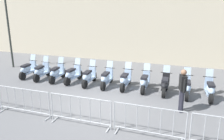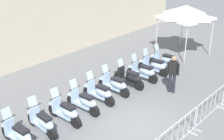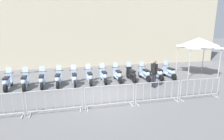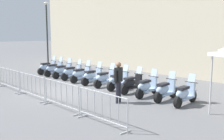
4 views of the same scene
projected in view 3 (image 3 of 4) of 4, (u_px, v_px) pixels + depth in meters
The scene contains 20 objects.
ground_plane at pixel (103, 95), 9.80m from camera, with size 120.00×120.00×0.00m, color slate.
building_facade at pixel (85, 11), 17.17m from camera, with size 28.00×2.40×10.57m, color beige.
motorcycle_0 at pixel (7, 82), 10.65m from camera, with size 0.73×1.70×1.24m.
motorcycle_1 at pixel (25, 81), 10.79m from camera, with size 0.75×1.69×1.24m.
motorcycle_2 at pixel (42, 80), 11.04m from camera, with size 0.74×1.70×1.24m.
motorcycle_3 at pixel (58, 79), 11.30m from camera, with size 0.61×1.72×1.24m.
motorcycle_4 at pixel (74, 78), 11.47m from camera, with size 0.71×1.71×1.24m.
motorcycle_5 at pixel (89, 77), 11.73m from camera, with size 0.72×1.71×1.24m.
motorcycle_6 at pixel (104, 76), 12.03m from camera, with size 0.70×1.71×1.24m.
motorcycle_7 at pixel (118, 75), 12.28m from camera, with size 0.71×1.71×1.24m.
motorcycle_8 at pixel (131, 74), 12.45m from camera, with size 0.71×1.71×1.24m.
motorcycle_9 at pixel (145, 74), 12.62m from camera, with size 0.74×1.70×1.24m.
motorcycle_10 at pixel (157, 73), 12.88m from camera, with size 0.75×1.70×1.24m.
motorcycle_11 at pixel (170, 72), 13.08m from camera, with size 0.74×1.70×1.24m.
barrier_segment_1 at pixel (55, 102), 7.55m from camera, with size 2.25×0.85×1.07m.
barrier_segment_2 at pixel (110, 97), 8.10m from camera, with size 2.25×0.85×1.07m.
barrier_segment_3 at pixel (158, 93), 8.65m from camera, with size 2.25×0.85×1.07m.
barrier_segment_4 at pixel (200, 89), 9.19m from camera, with size 2.25×0.85×1.07m.
officer_near_row_end at pixel (154, 72), 10.87m from camera, with size 0.37×0.49×1.73m.
canopy_tent at pixel (199, 43), 13.65m from camera, with size 2.48×2.48×2.91m.
Camera 3 is at (0.14, -9.26, 3.52)m, focal length 28.60 mm.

